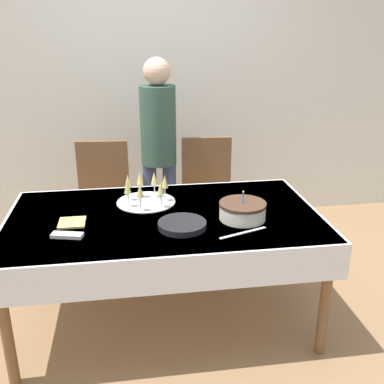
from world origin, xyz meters
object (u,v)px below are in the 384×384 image
at_px(dining_chair_far_left, 103,199).
at_px(plate_stack_main, 182,225).
at_px(birthday_cake, 242,211).
at_px(champagne_tray, 145,192).
at_px(person_standing, 159,141).
at_px(dining_chair_far_right, 207,193).

relative_size(dining_chair_far_left, plate_stack_main, 3.55).
xyz_separation_m(dining_chair_far_left, birthday_cake, (0.86, -0.97, 0.25)).
bearing_deg(champagne_tray, birthday_cake, -31.33).
xyz_separation_m(champagne_tray, plate_stack_main, (0.18, -0.40, -0.06)).
bearing_deg(plate_stack_main, person_standing, 91.81).
relative_size(dining_chair_far_right, champagne_tray, 2.59).
bearing_deg(dining_chair_far_right, dining_chair_far_left, -179.99).
distance_m(dining_chair_far_right, birthday_cake, 1.01).
distance_m(dining_chair_far_right, plate_stack_main, 1.12).
relative_size(dining_chair_far_left, dining_chair_far_right, 1.00).
bearing_deg(dining_chair_far_right, birthday_cake, -88.30).
xyz_separation_m(dining_chair_far_right, person_standing, (-0.37, 0.13, 0.42)).
height_order(dining_chair_far_right, plate_stack_main, dining_chair_far_right).
distance_m(birthday_cake, person_standing, 1.18).
xyz_separation_m(plate_stack_main, person_standing, (-0.04, 1.17, 0.20)).
height_order(dining_chair_far_right, birthday_cake, dining_chair_far_right).
bearing_deg(plate_stack_main, dining_chair_far_left, 115.23).
relative_size(dining_chair_far_right, birthday_cake, 3.54).
relative_size(birthday_cake, champagne_tray, 0.73).
xyz_separation_m(champagne_tray, person_standing, (0.15, 0.77, 0.14)).
distance_m(birthday_cake, champagne_tray, 0.64).
xyz_separation_m(dining_chair_far_left, person_standing, (0.45, 0.13, 0.42)).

